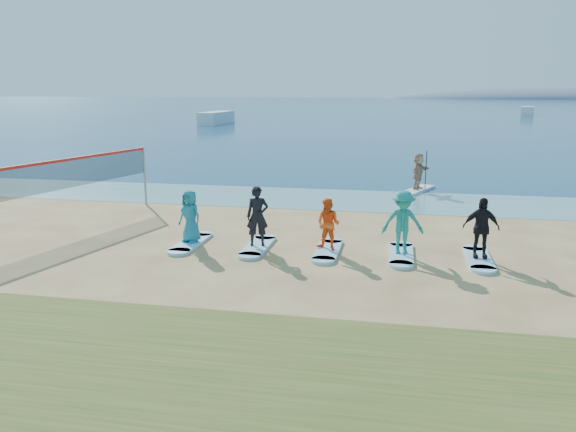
% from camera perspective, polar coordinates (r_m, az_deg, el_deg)
% --- Properties ---
extents(ground, '(600.00, 600.00, 0.00)m').
position_cam_1_polar(ground, '(15.38, 1.74, -5.77)').
color(ground, tan).
rests_on(ground, ground).
extents(shallow_water, '(600.00, 600.00, 0.00)m').
position_cam_1_polar(shallow_water, '(25.47, 5.65, 1.68)').
color(shallow_water, teal).
rests_on(shallow_water, ground).
extents(ocean, '(600.00, 600.00, 0.00)m').
position_cam_1_polar(ocean, '(174.47, 10.63, 10.98)').
color(ocean, navy).
rests_on(ocean, ground).
extents(volleyball_net, '(2.15, 8.85, 2.50)m').
position_cam_1_polar(volleyball_net, '(21.50, -21.94, 3.88)').
color(volleyball_net, gray).
rests_on(volleyball_net, ground).
extents(paddleboard, '(1.83, 3.03, 0.12)m').
position_cam_1_polar(paddleboard, '(28.15, 13.01, 2.58)').
color(paddleboard, silver).
rests_on(paddleboard, ground).
extents(paddleboarder, '(1.14, 1.68, 1.74)m').
position_cam_1_polar(paddleboarder, '(28.01, 13.11, 4.45)').
color(paddleboarder, tan).
rests_on(paddleboarder, paddleboard).
extents(boat_offshore_a, '(2.88, 8.73, 1.71)m').
position_cam_1_polar(boat_offshore_a, '(81.92, -7.26, 9.28)').
color(boat_offshore_a, silver).
rests_on(boat_offshore_a, ground).
extents(boat_offshore_b, '(3.25, 5.67, 1.62)m').
position_cam_1_polar(boat_offshore_b, '(116.88, 23.10, 9.40)').
color(boat_offshore_b, silver).
rests_on(boat_offshore_b, ground).
extents(surfboard_0, '(0.70, 2.20, 0.09)m').
position_cam_1_polar(surfboard_0, '(18.36, -9.81, -2.70)').
color(surfboard_0, '#98D6EC').
rests_on(surfboard_0, ground).
extents(student_0, '(0.95, 0.79, 1.67)m').
position_cam_1_polar(student_0, '(18.15, -9.91, -0.02)').
color(student_0, teal).
rests_on(student_0, surfboard_0).
extents(surfboard_1, '(0.70, 2.20, 0.09)m').
position_cam_1_polar(surfboard_1, '(17.71, -3.08, -3.11)').
color(surfboard_1, '#98D6EC').
rests_on(surfboard_1, ground).
extents(student_1, '(0.77, 0.60, 1.88)m').
position_cam_1_polar(student_1, '(17.46, -3.12, -0.01)').
color(student_1, black).
rests_on(student_1, surfboard_1).
extents(surfboard_2, '(0.70, 2.20, 0.09)m').
position_cam_1_polar(surfboard_2, '(17.31, 4.07, -3.50)').
color(surfboard_2, '#98D6EC').
rests_on(surfboard_2, ground).
extents(student_2, '(0.92, 0.82, 1.57)m').
position_cam_1_polar(student_2, '(17.09, 4.11, -0.83)').
color(student_2, '#F9591A').
rests_on(student_2, surfboard_2).
extents(surfboard_3, '(0.70, 2.20, 0.09)m').
position_cam_1_polar(surfboard_3, '(17.19, 11.43, -3.85)').
color(surfboard_3, '#98D6EC').
rests_on(surfboard_3, ground).
extents(student_3, '(1.31, 0.87, 1.90)m').
position_cam_1_polar(student_3, '(16.94, 11.58, -0.63)').
color(student_3, teal).
rests_on(student_3, surfboard_3).
extents(surfboard_4, '(0.70, 2.20, 0.09)m').
position_cam_1_polar(surfboard_4, '(17.36, 18.78, -4.13)').
color(surfboard_4, '#98D6EC').
rests_on(surfboard_4, ground).
extents(student_4, '(1.06, 0.49, 1.77)m').
position_cam_1_polar(student_4, '(17.12, 19.01, -1.14)').
color(student_4, black).
rests_on(student_4, surfboard_4).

